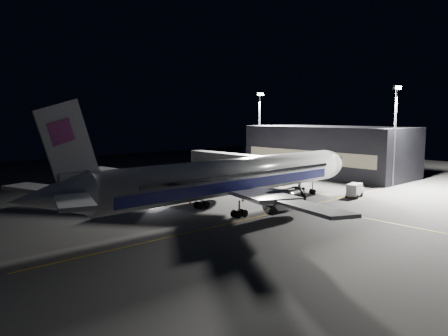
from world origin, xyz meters
name	(u,v)px	position (x,y,z in m)	size (l,w,h in m)	color
ground	(234,210)	(0.00, 0.00, 0.00)	(200.00, 200.00, 0.00)	#4C4C4F
guide_line_main	(276,201)	(10.00, 0.00, 0.01)	(0.25, 80.00, 0.01)	gold
guide_line_cross	(262,216)	(0.00, -6.00, 0.01)	(70.00, 0.25, 0.01)	gold
guide_line_side	(277,187)	(22.00, 10.00, 0.01)	(0.25, 40.00, 0.01)	gold
airliner	(229,178)	(-1.08, 0.00, 5.16)	(61.48, 54.22, 16.64)	silver
terminal	(328,150)	(45.98, 14.00, 6.00)	(18.12, 40.00, 12.00)	black
jet_bridge	(250,162)	(22.00, 18.06, 4.58)	(3.60, 34.40, 6.30)	#B2B2B7
floodlight_mast_north	(259,124)	(40.00, 31.99, 12.37)	(2.40, 0.68, 20.70)	#59595E
floodlight_mast_south	(395,127)	(40.00, -6.01, 12.37)	(2.40, 0.67, 20.70)	#59595E
service_truck	(355,190)	(23.70, -7.07, 1.32)	(5.14, 3.01, 2.47)	silver
baggage_tug	(151,199)	(-7.13, 12.72, 0.84)	(2.98, 2.64, 1.83)	black
safety_cone_a	(190,202)	(-2.06, 8.50, 0.30)	(0.39, 0.39, 0.59)	red
safety_cone_b	(243,199)	(6.00, 4.00, 0.32)	(0.43, 0.43, 0.65)	red
safety_cone_c	(172,197)	(-1.95, 14.00, 0.26)	(0.34, 0.34, 0.52)	red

